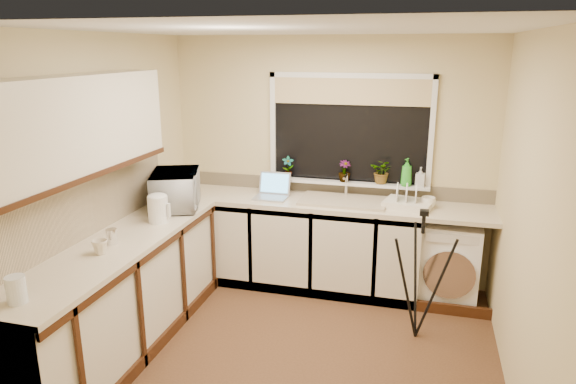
# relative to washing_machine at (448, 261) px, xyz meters

# --- Properties ---
(floor) EXTENTS (3.20, 3.20, 0.00)m
(floor) POSITION_rel_washing_machine_xyz_m (-1.21, -1.24, -0.39)
(floor) COLOR brown
(floor) RESTS_ON ground
(ceiling) EXTENTS (3.20, 3.20, 0.00)m
(ceiling) POSITION_rel_washing_machine_xyz_m (-1.21, -1.24, 2.06)
(ceiling) COLOR white
(ceiling) RESTS_ON ground
(wall_back) EXTENTS (3.20, 0.00, 3.20)m
(wall_back) POSITION_rel_washing_machine_xyz_m (-1.21, 0.26, 0.84)
(wall_back) COLOR beige
(wall_back) RESTS_ON ground
(wall_front) EXTENTS (3.20, 0.00, 3.20)m
(wall_front) POSITION_rel_washing_machine_xyz_m (-1.21, -2.74, 0.84)
(wall_front) COLOR beige
(wall_front) RESTS_ON ground
(wall_left) EXTENTS (0.00, 3.00, 3.00)m
(wall_left) POSITION_rel_washing_machine_xyz_m (-2.81, -1.24, 0.84)
(wall_left) COLOR beige
(wall_left) RESTS_ON ground
(wall_right) EXTENTS (0.00, 3.00, 3.00)m
(wall_right) POSITION_rel_washing_machine_xyz_m (0.39, -1.24, 0.84)
(wall_right) COLOR beige
(wall_right) RESTS_ON ground
(base_cabinet_back) EXTENTS (2.55, 0.60, 0.86)m
(base_cabinet_back) POSITION_rel_washing_machine_xyz_m (-1.54, -0.04, 0.04)
(base_cabinet_back) COLOR silver
(base_cabinet_back) RESTS_ON floor
(base_cabinet_left) EXTENTS (0.54, 2.40, 0.86)m
(base_cabinet_left) POSITION_rel_washing_machine_xyz_m (-2.51, -1.54, 0.04)
(base_cabinet_left) COLOR silver
(base_cabinet_left) RESTS_ON floor
(worktop_back) EXTENTS (3.20, 0.60, 0.04)m
(worktop_back) POSITION_rel_washing_machine_xyz_m (-1.21, -0.04, 0.49)
(worktop_back) COLOR beige
(worktop_back) RESTS_ON base_cabinet_back
(worktop_left) EXTENTS (0.60, 2.40, 0.04)m
(worktop_left) POSITION_rel_washing_machine_xyz_m (-2.51, -1.54, 0.49)
(worktop_left) COLOR beige
(worktop_left) RESTS_ON base_cabinet_left
(upper_cabinet) EXTENTS (0.28, 1.90, 0.70)m
(upper_cabinet) POSITION_rel_washing_machine_xyz_m (-2.65, -1.69, 1.41)
(upper_cabinet) COLOR silver
(upper_cabinet) RESTS_ON wall_left
(splashback_left) EXTENTS (0.02, 2.40, 0.45)m
(splashback_left) POSITION_rel_washing_machine_xyz_m (-2.80, -1.54, 0.74)
(splashback_left) COLOR beige
(splashback_left) RESTS_ON wall_left
(splashback_back) EXTENTS (3.20, 0.02, 0.14)m
(splashback_back) POSITION_rel_washing_machine_xyz_m (-1.21, 0.24, 0.58)
(splashback_back) COLOR beige
(splashback_back) RESTS_ON wall_back
(window_glass) EXTENTS (1.50, 0.02, 1.00)m
(window_glass) POSITION_rel_washing_machine_xyz_m (-1.01, 0.24, 1.16)
(window_glass) COLOR black
(window_glass) RESTS_ON wall_back
(window_blind) EXTENTS (1.50, 0.02, 0.25)m
(window_blind) POSITION_rel_washing_machine_xyz_m (-1.01, 0.22, 1.54)
(window_blind) COLOR tan
(window_blind) RESTS_ON wall_back
(windowsill) EXTENTS (1.60, 0.14, 0.03)m
(windowsill) POSITION_rel_washing_machine_xyz_m (-1.01, 0.19, 0.65)
(windowsill) COLOR white
(windowsill) RESTS_ON wall_back
(sink) EXTENTS (0.82, 0.46, 0.03)m
(sink) POSITION_rel_washing_machine_xyz_m (-1.01, -0.04, 0.52)
(sink) COLOR tan
(sink) RESTS_ON worktop_back
(faucet) EXTENTS (0.03, 0.03, 0.24)m
(faucet) POSITION_rel_washing_machine_xyz_m (-1.01, 0.14, 0.63)
(faucet) COLOR silver
(faucet) RESTS_ON worktop_back
(washing_machine) EXTENTS (0.58, 0.56, 0.78)m
(washing_machine) POSITION_rel_washing_machine_xyz_m (0.00, 0.00, 0.00)
(washing_machine) COLOR white
(washing_machine) RESTS_ON floor
(laptop) EXTENTS (0.32, 0.30, 0.23)m
(laptop) POSITION_rel_washing_machine_xyz_m (-1.72, -0.04, 0.57)
(laptop) COLOR #A0A1A7
(laptop) RESTS_ON worktop_back
(kettle) EXTENTS (0.17, 0.17, 0.22)m
(kettle) POSITION_rel_washing_machine_xyz_m (-2.43, -1.03, 0.62)
(kettle) COLOR white
(kettle) RESTS_ON worktop_left
(dish_rack) EXTENTS (0.48, 0.40, 0.06)m
(dish_rack) POSITION_rel_washing_machine_xyz_m (-0.40, -0.05, 0.54)
(dish_rack) COLOR silver
(dish_rack) RESTS_ON worktop_back
(tripod) EXTENTS (0.67, 0.67, 1.11)m
(tripod) POSITION_rel_washing_machine_xyz_m (-0.26, -0.78, 0.17)
(tripod) COLOR black
(tripod) RESTS_ON floor
(glass_jug) EXTENTS (0.11, 0.11, 0.16)m
(glass_jug) POSITION_rel_washing_machine_xyz_m (-2.52, -2.54, 0.59)
(glass_jug) COLOR white
(glass_jug) RESTS_ON worktop_left
(steel_jar) EXTENTS (0.08, 0.08, 0.12)m
(steel_jar) POSITION_rel_washing_machine_xyz_m (-2.52, -1.58, 0.57)
(steel_jar) COLOR silver
(steel_jar) RESTS_ON worktop_left
(microwave) EXTENTS (0.59, 0.71, 0.33)m
(microwave) POSITION_rel_washing_machine_xyz_m (-2.49, -0.60, 0.68)
(microwave) COLOR white
(microwave) RESTS_ON worktop_left
(plant_a) EXTENTS (0.13, 0.11, 0.22)m
(plant_a) POSITION_rel_washing_machine_xyz_m (-1.61, 0.16, 0.77)
(plant_a) COLOR #999999
(plant_a) RESTS_ON windowsill
(plant_c) EXTENTS (0.16, 0.16, 0.21)m
(plant_c) POSITION_rel_washing_machine_xyz_m (-1.04, 0.17, 0.77)
(plant_c) COLOR #999999
(plant_c) RESTS_ON windowsill
(plant_d) EXTENTS (0.26, 0.24, 0.24)m
(plant_d) POSITION_rel_washing_machine_xyz_m (-0.67, 0.18, 0.78)
(plant_d) COLOR #999999
(plant_d) RESTS_ON windowsill
(soap_bottle_green) EXTENTS (0.13, 0.13, 0.27)m
(soap_bottle_green) POSITION_rel_washing_machine_xyz_m (-0.44, 0.15, 0.80)
(soap_bottle_green) COLOR green
(soap_bottle_green) RESTS_ON windowsill
(soap_bottle_clear) EXTENTS (0.09, 0.09, 0.19)m
(soap_bottle_clear) POSITION_rel_washing_machine_xyz_m (-0.31, 0.17, 0.75)
(soap_bottle_clear) COLOR #999999
(soap_bottle_clear) RESTS_ON windowsill
(cup_back) EXTENTS (0.17, 0.17, 0.11)m
(cup_back) POSITION_rel_washing_machine_xyz_m (-0.23, -0.03, 0.56)
(cup_back) COLOR white
(cup_back) RESTS_ON worktop_back
(cup_left) EXTENTS (0.14, 0.14, 0.10)m
(cup_left) POSITION_rel_washing_machine_xyz_m (-2.49, -1.77, 0.56)
(cup_left) COLOR beige
(cup_left) RESTS_ON worktop_left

